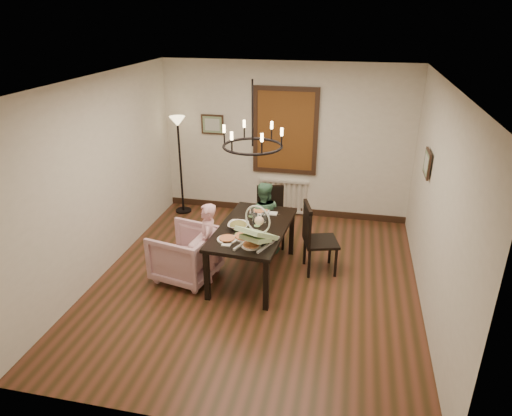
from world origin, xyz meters
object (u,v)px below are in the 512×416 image
at_px(chair_far, 271,218).
at_px(seated_man, 263,223).
at_px(chair_right, 321,238).
at_px(elderly_woman, 208,249).
at_px(drinking_glass, 255,218).
at_px(dining_table, 253,233).
at_px(baby_bouncer, 257,232).
at_px(armchair, 185,254).
at_px(floor_lamp, 181,167).

xyz_separation_m(chair_far, seated_man, (-0.09, -0.21, -0.01)).
distance_m(chair_right, elderly_woman, 1.64).
distance_m(chair_far, drinking_glass, 0.89).
relative_size(dining_table, baby_bouncer, 3.06).
xyz_separation_m(chair_right, armchair, (-1.87, -0.60, -0.16)).
height_order(elderly_woman, baby_bouncer, baby_bouncer).
bearing_deg(chair_far, chair_right, -52.14).
bearing_deg(chair_right, chair_far, 37.63).
relative_size(chair_right, drinking_glass, 6.97).
xyz_separation_m(dining_table, floor_lamp, (-1.81, 1.95, 0.21)).
distance_m(chair_far, armchair, 1.60).
bearing_deg(floor_lamp, chair_right, -30.42).
bearing_deg(floor_lamp, baby_bouncer, -51.00).
xyz_separation_m(chair_right, seated_man, (-0.94, 0.41, -0.05)).
bearing_deg(armchair, chair_far, 152.15).
height_order(dining_table, chair_far, chair_far).
xyz_separation_m(chair_right, elderly_woman, (-1.53, -0.59, -0.05)).
distance_m(dining_table, armchair, 1.02).
distance_m(elderly_woman, seated_man, 1.16).
height_order(armchair, floor_lamp, floor_lamp).
height_order(seated_man, floor_lamp, floor_lamp).
xyz_separation_m(dining_table, baby_bouncer, (0.16, -0.49, 0.27)).
relative_size(dining_table, drinking_glass, 11.09).
distance_m(armchair, floor_lamp, 2.44).
xyz_separation_m(seated_man, drinking_glass, (0.00, -0.60, 0.37)).
height_order(chair_far, armchair, chair_far).
distance_m(dining_table, baby_bouncer, 0.58).
bearing_deg(baby_bouncer, armchair, -169.04).
distance_m(chair_right, drinking_glass, 1.01).
xyz_separation_m(dining_table, chair_far, (0.09, 0.95, -0.19)).
relative_size(dining_table, armchair, 2.06).
bearing_deg(elderly_woman, floor_lamp, -166.30).
distance_m(dining_table, drinking_glass, 0.22).
height_order(chair_right, drinking_glass, chair_right).
xyz_separation_m(chair_far, baby_bouncer, (0.07, -1.44, 0.46)).
distance_m(baby_bouncer, floor_lamp, 3.14).
relative_size(seated_man, drinking_glass, 6.28).
distance_m(chair_far, elderly_woman, 1.39).
bearing_deg(armchair, drinking_glass, 125.90).
distance_m(chair_right, floor_lamp, 3.21).
xyz_separation_m(dining_table, chair_right, (0.94, 0.33, -0.15)).
relative_size(elderly_woman, drinking_glass, 6.30).
xyz_separation_m(armchair, elderly_woman, (0.34, 0.01, 0.11)).
bearing_deg(chair_right, floor_lamp, 43.26).
bearing_deg(chair_right, dining_table, 93.21).
height_order(baby_bouncer, drinking_glass, baby_bouncer).
xyz_separation_m(chair_far, floor_lamp, (-1.90, 1.00, 0.40)).
xyz_separation_m(dining_table, seated_man, (-0.00, 0.74, -0.20)).
bearing_deg(seated_man, floor_lamp, -43.48).
bearing_deg(chair_far, drinking_glass, -112.56).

